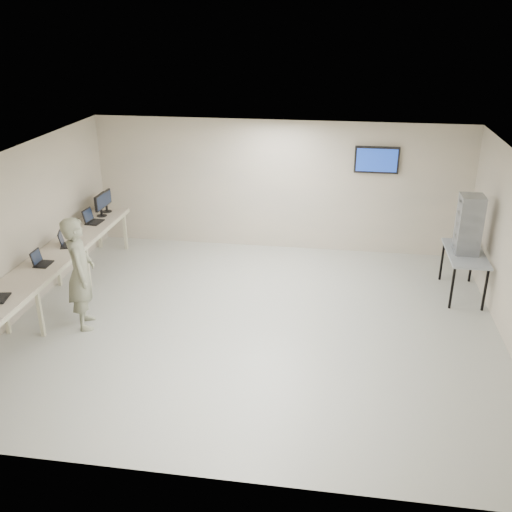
# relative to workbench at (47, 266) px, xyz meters

# --- Properties ---
(room) EXTENTS (8.01, 7.01, 2.81)m
(room) POSITION_rel_workbench_xyz_m (3.62, 0.06, 0.58)
(room) COLOR #B4B7A2
(room) RESTS_ON ground
(workbench) EXTENTS (0.76, 6.00, 0.90)m
(workbench) POSITION_rel_workbench_xyz_m (0.00, 0.00, 0.00)
(workbench) COLOR #BCAA93
(workbench) RESTS_ON ground
(laptop_1) EXTENTS (0.27, 0.33, 0.25)m
(laptop_1) POSITION_rel_workbench_xyz_m (-0.03, -0.12, 0.14)
(laptop_1) COLOR black
(laptop_1) RESTS_ON workbench
(laptop_2) EXTENTS (0.37, 0.39, 0.26)m
(laptop_2) POSITION_rel_workbench_xyz_m (-0.02, 0.74, 0.14)
(laptop_2) COLOR black
(laptop_2) RESTS_ON workbench
(laptop_3) EXTENTS (0.33, 0.39, 0.29)m
(laptop_3) POSITION_rel_workbench_xyz_m (-0.05, 2.00, 0.15)
(laptop_3) COLOR black
(laptop_3) RESTS_ON workbench
(monitor_near) EXTENTS (0.21, 0.48, 0.47)m
(monitor_near) POSITION_rel_workbench_xyz_m (-0.01, 2.42, 0.36)
(monitor_near) COLOR black
(monitor_near) RESTS_ON workbench
(monitor_far) EXTENTS (0.20, 0.46, 0.45)m
(monitor_far) POSITION_rel_workbench_xyz_m (-0.01, 2.70, 0.35)
(monitor_far) COLOR black
(monitor_far) RESTS_ON workbench
(soldier) EXTENTS (0.68, 0.81, 1.90)m
(soldier) POSITION_rel_workbench_xyz_m (0.83, -0.45, 0.12)
(soldier) COLOR #777D5B
(soldier) RESTS_ON ground
(side_table) EXTENTS (0.65, 1.40, 0.84)m
(side_table) POSITION_rel_workbench_xyz_m (7.19, 1.66, -0.06)
(side_table) COLOR gray
(side_table) RESTS_ON ground
(storage_bins) EXTENTS (0.40, 0.45, 1.06)m
(storage_bins) POSITION_rel_workbench_xyz_m (7.17, 1.66, 0.54)
(storage_bins) COLOR gray
(storage_bins) RESTS_ON side_table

